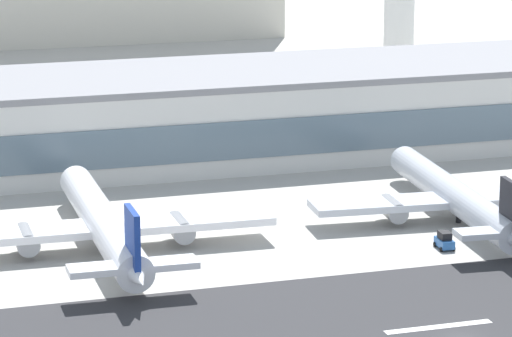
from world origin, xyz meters
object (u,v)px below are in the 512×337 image
Objects in this scene: terminal_building at (196,114)px; airliner_black_tail_gate_1 at (458,199)px; service_baggage_tug_1 at (444,241)px; airliner_navy_tail_gate_0 at (105,227)px.

terminal_building is 52.25m from airliner_black_tail_gate_1.
airliner_black_tail_gate_1 is 14.29× the size of service_baggage_tug_1.
airliner_navy_tail_gate_0 reaches higher than airliner_black_tail_gate_1.
terminal_building is 59.78m from service_baggage_tug_1.
airliner_navy_tail_gate_0 reaches higher than service_baggage_tug_1.
airliner_navy_tail_gate_0 is at bearing -101.62° from service_baggage_tug_1.
airliner_navy_tail_gate_0 is 14.95× the size of service_baggage_tug_1.
airliner_navy_tail_gate_0 is 1.05× the size of airliner_black_tail_gate_1.
terminal_building is 55.07× the size of service_baggage_tug_1.
airliner_black_tail_gate_1 is 12.76m from service_baggage_tug_1.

